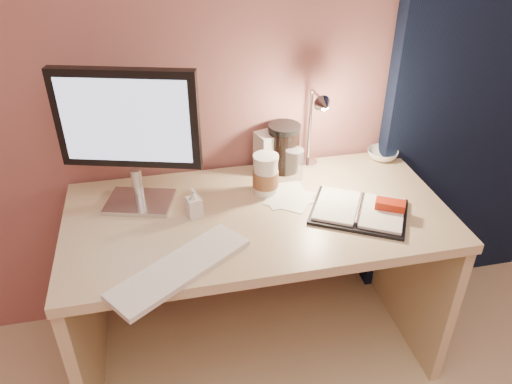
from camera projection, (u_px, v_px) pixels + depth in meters
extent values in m
plane|color=#905853|center=(237.00, 42.00, 1.86)|extent=(3.50, 0.00, 3.50)
cube|color=black|center=(488.00, 67.00, 2.08)|extent=(0.85, 0.08, 2.20)
cube|color=#BDB286|center=(258.00, 216.00, 1.84)|extent=(1.40, 0.70, 0.04)
cube|color=#BDB286|center=(85.00, 316.00, 1.92)|extent=(0.04, 0.66, 0.69)
cube|color=#BDB286|center=(411.00, 266.00, 2.16)|extent=(0.04, 0.66, 0.69)
cube|color=#BDB286|center=(242.00, 231.00, 2.28)|extent=(1.32, 0.03, 0.55)
cube|color=silver|center=(140.00, 202.00, 1.87)|extent=(0.28, 0.24, 0.02)
cylinder|color=silver|center=(138.00, 185.00, 1.83)|extent=(0.04, 0.04, 0.13)
cube|color=black|center=(128.00, 118.00, 1.69)|extent=(0.48, 0.17, 0.35)
cube|color=#ADC3EA|center=(130.00, 121.00, 1.66)|extent=(0.42, 0.13, 0.30)
cube|color=silver|center=(181.00, 268.00, 1.55)|extent=(0.47, 0.39, 0.02)
cube|color=black|center=(359.00, 212.00, 1.82)|extent=(0.42, 0.39, 0.01)
cube|color=silver|center=(337.00, 205.00, 1.83)|extent=(0.24, 0.26, 0.01)
cube|color=silver|center=(382.00, 213.00, 1.79)|extent=(0.24, 0.26, 0.01)
cube|color=#A11F0D|center=(390.00, 205.00, 1.80)|extent=(0.12, 0.10, 0.03)
cube|color=silver|center=(286.00, 195.00, 1.93)|extent=(0.19, 0.19, 0.00)
cube|color=silver|center=(290.00, 198.00, 1.90)|extent=(0.22, 0.22, 0.00)
cylinder|color=silver|center=(266.00, 176.00, 1.91)|extent=(0.09, 0.09, 0.15)
cylinder|color=brown|center=(266.00, 178.00, 1.91)|extent=(0.10, 0.10, 0.06)
cylinder|color=silver|center=(266.00, 157.00, 1.86)|extent=(0.10, 0.10, 0.01)
cylinder|color=white|center=(294.00, 164.00, 2.00)|extent=(0.07, 0.07, 0.13)
imported|color=silver|center=(383.00, 154.00, 2.17)|extent=(0.14, 0.14, 0.04)
imported|color=silver|center=(194.00, 203.00, 1.78)|extent=(0.06, 0.06, 0.11)
cylinder|color=black|center=(284.00, 150.00, 2.05)|extent=(0.13, 0.13, 0.18)
cube|color=silver|center=(270.00, 152.00, 2.05)|extent=(0.13, 0.12, 0.17)
cylinder|color=silver|center=(307.00, 162.00, 2.13)|extent=(0.08, 0.08, 0.01)
cylinder|color=silver|center=(310.00, 127.00, 2.04)|extent=(0.01, 0.01, 0.32)
cone|color=silver|center=(324.00, 106.00, 1.84)|extent=(0.07, 0.06, 0.06)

